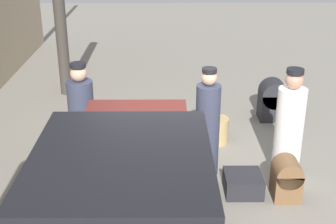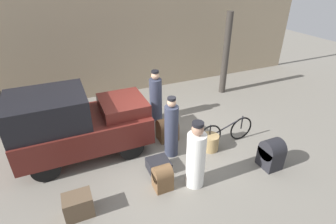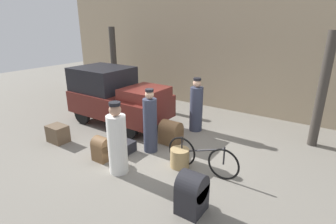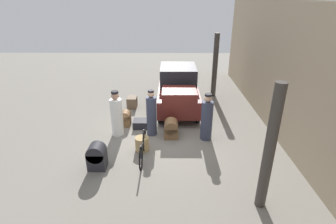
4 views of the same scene
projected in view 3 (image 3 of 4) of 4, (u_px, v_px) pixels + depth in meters
ground_plane at (158, 145)px, 7.31m from camera, size 30.00×30.00×0.00m
station_building_facade at (222, 50)px, 9.75m from camera, size 16.00×0.15×4.50m
canopy_pillar_left at (114, 65)px, 10.86m from camera, size 0.25×0.25×3.07m
canopy_pillar_right at (322, 91)px, 6.82m from camera, size 0.25×0.25×3.07m
truck at (116, 95)px, 8.63m from camera, size 3.30×1.67×1.83m
bicycle at (202, 157)px, 5.88m from camera, size 1.77×0.04×0.77m
wicker_basket at (180, 158)px, 6.16m from camera, size 0.45×0.45×0.45m
porter_standing_middle at (117, 142)px, 5.76m from camera, size 0.42×0.42×1.66m
porter_lifting_near_truck at (150, 123)px, 6.73m from camera, size 0.36×0.36×1.69m
conductor_in_dark_uniform at (196, 107)px, 8.06m from camera, size 0.40×0.40×1.67m
trunk_barrel_dark at (192, 192)px, 4.63m from camera, size 0.45×0.51×0.78m
suitcase_small_leather at (123, 147)px, 6.86m from camera, size 0.52×0.53×0.29m
suitcase_black_upright at (171, 132)px, 7.33m from camera, size 0.55×0.48×0.66m
trunk_umber_medium at (102, 148)px, 6.43m from camera, size 0.40×0.38×0.61m
suitcase_tan_flat at (58, 134)px, 7.42m from camera, size 0.57×0.42×0.49m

